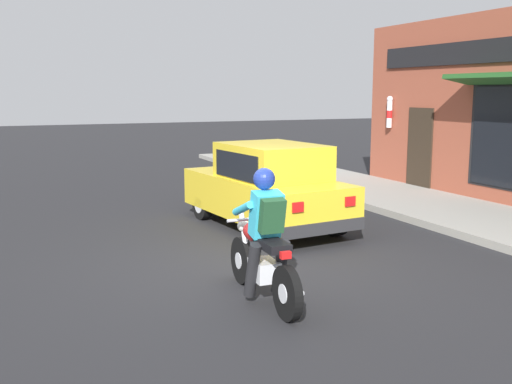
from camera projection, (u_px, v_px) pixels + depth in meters
ground_plane at (250, 267)px, 8.63m from camera, size 80.00×80.00×0.00m
sidewalk_curb at (411, 201)px, 13.41m from camera, size 2.60×22.00×0.14m
motorcycle_with_rider at (264, 246)px, 7.13m from camera, size 0.56×2.02×1.62m
car_hatchback at (267, 187)px, 10.98m from camera, size 2.00×3.92×1.57m
fire_hydrant at (329, 166)px, 15.63m from camera, size 0.36×0.24×0.88m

